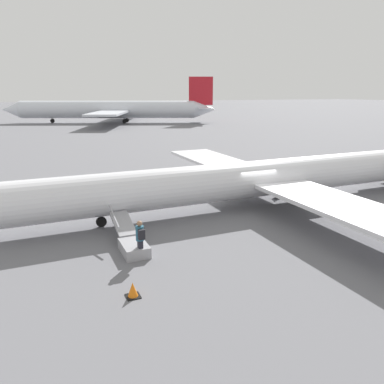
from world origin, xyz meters
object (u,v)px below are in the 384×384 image
object	(u,v)px
boarding_stairs	(132,243)
airplane_main	(263,178)
passenger	(140,237)
airplane_far_left	(112,109)

from	to	relation	value
boarding_stairs	airplane_main	bearing A→B (deg)	-68.94
boarding_stairs	passenger	size ratio (longest dim) A/B	2.31
airplane_far_left	passenger	distance (m)	77.69
airplane_main	airplane_far_left	size ratio (longest dim) A/B	0.71
airplane_main	passenger	xyz separation A→B (m)	(9.46, 4.77, -0.79)
airplane_main	passenger	size ratio (longest dim) A/B	19.78
airplane_main	boarding_stairs	world-z (taller)	airplane_main
airplane_main	boarding_stairs	xyz separation A→B (m)	(9.60, 3.70, -1.44)
airplane_far_left	passenger	xyz separation A→B (m)	(14.80, 76.23, -2.17)
airplane_far_left	passenger	world-z (taller)	airplane_far_left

